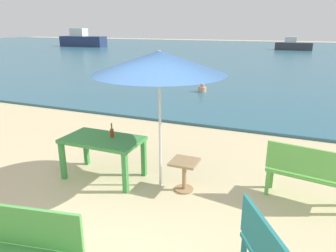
{
  "coord_description": "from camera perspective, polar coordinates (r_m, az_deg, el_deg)",
  "views": [
    {
      "loc": [
        1.82,
        -2.9,
        2.66
      ],
      "look_at": [
        -0.62,
        3.0,
        0.6
      ],
      "focal_mm": 33.3,
      "sensor_mm": 36.0,
      "label": 1
    }
  ],
  "objects": [
    {
      "name": "picnic_table_green",
      "position": [
        5.68,
        -11.86,
        -3.24
      ],
      "size": [
        1.4,
        0.8,
        0.76
      ],
      "color": "#3D8C42",
      "rests_on": "ground_plane"
    },
    {
      "name": "beer_bottle_amber",
      "position": [
        5.62,
        -10.22,
        -1.15
      ],
      "size": [
        0.07,
        0.07,
        0.26
      ],
      "color": "brown",
      "rests_on": "picnic_table_green"
    },
    {
      "name": "patio_umbrella",
      "position": [
        4.91,
        -1.57,
        11.52
      ],
      "size": [
        2.1,
        2.1,
        2.3
      ],
      "color": "silver",
      "rests_on": "ground_plane"
    },
    {
      "name": "boat_tanker",
      "position": [
        43.25,
        -15.39,
        14.94
      ],
      "size": [
        6.23,
        1.7,
        2.27
      ],
      "color": "navy",
      "rests_on": "sea_water"
    },
    {
      "name": "side_table_wood",
      "position": [
        5.25,
        3.01,
        -8.24
      ],
      "size": [
        0.44,
        0.44,
        0.54
      ],
      "color": "#9E7A51",
      "rests_on": "ground_plane"
    },
    {
      "name": "sea_water",
      "position": [
        33.06,
        19.69,
        12.33
      ],
      "size": [
        120.0,
        50.0,
        0.08
      ],
      "primitive_type": "cube",
      "color": "#2D6075",
      "rests_on": "ground_plane"
    },
    {
      "name": "bench_green_left",
      "position": [
        5.27,
        24.06,
        -7.5
      ],
      "size": [
        1.24,
        0.55,
        0.95
      ],
      "color": "#60B24C",
      "rests_on": "ground_plane"
    },
    {
      "name": "bench_green_right",
      "position": [
        3.64,
        -24.83,
        -19.66
      ],
      "size": [
        1.25,
        0.57,
        0.95
      ],
      "color": "#4C9E47",
      "rests_on": "ground_plane"
    },
    {
      "name": "swimmer_person",
      "position": [
        12.87,
        6.27,
        6.94
      ],
      "size": [
        0.34,
        0.34,
        0.41
      ],
      "color": "tan",
      "rests_on": "sea_water"
    },
    {
      "name": "boat_sailboat",
      "position": [
        38.19,
        21.92,
        13.54
      ],
      "size": [
        3.88,
        1.06,
        1.41
      ],
      "color": "#38383F",
      "rests_on": "sea_water"
    },
    {
      "name": "ground_plane",
      "position": [
        4.34,
        -8.08,
        -20.18
      ],
      "size": [
        120.0,
        120.0,
        0.0
      ],
      "primitive_type": "plane",
      "color": "beige"
    }
  ]
}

